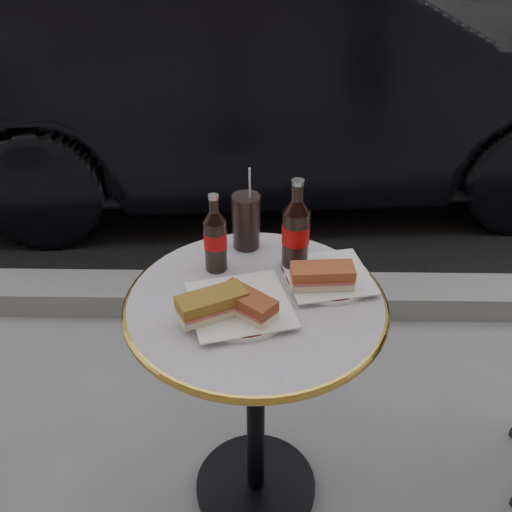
{
  "coord_description": "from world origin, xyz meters",
  "views": [
    {
      "loc": [
        0.02,
        -1.06,
        1.55
      ],
      "look_at": [
        0.0,
        0.05,
        0.82
      ],
      "focal_mm": 40.0,
      "sensor_mm": 36.0,
      "label": 1
    }
  ],
  "objects_px": {
    "bistro_table": "(256,406)",
    "cola_bottle_right": "(296,226)",
    "cola_glass": "(246,221)",
    "parked_car": "(283,74)",
    "cola_bottle_left": "(215,233)",
    "plate_left": "(240,307)",
    "plate_right": "(327,278)"
  },
  "relations": [
    {
      "from": "bistro_table",
      "to": "cola_bottle_right",
      "type": "bearing_deg",
      "value": 53.46
    },
    {
      "from": "cola_glass",
      "to": "parked_car",
      "type": "xyz_separation_m",
      "value": [
        0.14,
        1.86,
        -0.14
      ]
    },
    {
      "from": "parked_car",
      "to": "bistro_table",
      "type": "bearing_deg",
      "value": 172.34
    },
    {
      "from": "cola_bottle_left",
      "to": "parked_car",
      "type": "bearing_deg",
      "value": 83.86
    },
    {
      "from": "bistro_table",
      "to": "cola_bottle_left",
      "type": "height_order",
      "value": "cola_bottle_left"
    },
    {
      "from": "parked_car",
      "to": "cola_bottle_right",
      "type": "bearing_deg",
      "value": 174.91
    },
    {
      "from": "bistro_table",
      "to": "cola_glass",
      "type": "distance_m",
      "value": 0.5
    },
    {
      "from": "plate_left",
      "to": "plate_right",
      "type": "bearing_deg",
      "value": 29.91
    },
    {
      "from": "cola_glass",
      "to": "parked_car",
      "type": "relative_size",
      "value": 0.04
    },
    {
      "from": "plate_right",
      "to": "cola_bottle_left",
      "type": "height_order",
      "value": "cola_bottle_left"
    },
    {
      "from": "plate_right",
      "to": "cola_glass",
      "type": "height_order",
      "value": "cola_glass"
    },
    {
      "from": "plate_right",
      "to": "parked_car",
      "type": "xyz_separation_m",
      "value": [
        -0.06,
        2.01,
        -0.07
      ]
    },
    {
      "from": "cola_bottle_left",
      "to": "cola_glass",
      "type": "bearing_deg",
      "value": 55.94
    },
    {
      "from": "plate_left",
      "to": "cola_bottle_left",
      "type": "distance_m",
      "value": 0.2
    },
    {
      "from": "plate_left",
      "to": "parked_car",
      "type": "bearing_deg",
      "value": 86.09
    },
    {
      "from": "cola_bottle_right",
      "to": "cola_glass",
      "type": "relative_size",
      "value": 1.63
    },
    {
      "from": "bistro_table",
      "to": "plate_right",
      "type": "relative_size",
      "value": 3.49
    },
    {
      "from": "cola_glass",
      "to": "cola_bottle_right",
      "type": "bearing_deg",
      "value": -39.62
    },
    {
      "from": "bistro_table",
      "to": "cola_bottle_right",
      "type": "distance_m",
      "value": 0.52
    },
    {
      "from": "cola_bottle_left",
      "to": "cola_bottle_right",
      "type": "distance_m",
      "value": 0.2
    },
    {
      "from": "plate_left",
      "to": "cola_bottle_left",
      "type": "relative_size",
      "value": 1.12
    },
    {
      "from": "cola_bottle_left",
      "to": "plate_right",
      "type": "bearing_deg",
      "value": -9.06
    },
    {
      "from": "bistro_table",
      "to": "plate_right",
      "type": "height_order",
      "value": "plate_right"
    },
    {
      "from": "bistro_table",
      "to": "cola_bottle_left",
      "type": "relative_size",
      "value": 3.52
    },
    {
      "from": "plate_left",
      "to": "cola_glass",
      "type": "bearing_deg",
      "value": 88.69
    },
    {
      "from": "cola_glass",
      "to": "plate_left",
      "type": "bearing_deg",
      "value": -91.31
    },
    {
      "from": "cola_bottle_left",
      "to": "cola_glass",
      "type": "distance_m",
      "value": 0.13
    },
    {
      "from": "cola_bottle_right",
      "to": "parked_car",
      "type": "xyz_separation_m",
      "value": [
        0.02,
        1.97,
        -0.19
      ]
    },
    {
      "from": "cola_bottle_left",
      "to": "cola_glass",
      "type": "relative_size",
      "value": 1.37
    },
    {
      "from": "bistro_table",
      "to": "cola_glass",
      "type": "height_order",
      "value": "cola_glass"
    },
    {
      "from": "bistro_table",
      "to": "parked_car",
      "type": "distance_m",
      "value": 2.12
    },
    {
      "from": "plate_right",
      "to": "parked_car",
      "type": "height_order",
      "value": "parked_car"
    }
  ]
}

